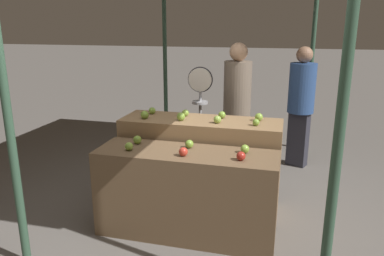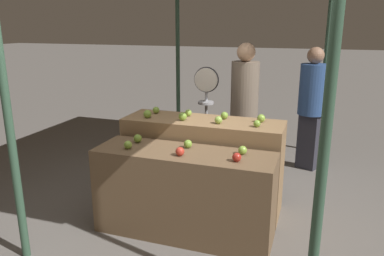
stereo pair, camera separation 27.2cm
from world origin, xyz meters
TOP-DOWN VIEW (x-y plane):
  - ground_plane at (0.00, 0.00)m, footprint 60.00×60.00m
  - display_counter_front at (0.00, 0.00)m, footprint 1.73×0.55m
  - display_counter_back at (0.00, 0.60)m, footprint 1.73×0.55m
  - apple_front_0 at (-0.54, -0.10)m, footprint 0.08×0.08m
  - apple_front_1 at (0.01, -0.12)m, footprint 0.08×0.08m
  - apple_front_2 at (0.53, -0.10)m, footprint 0.08×0.08m
  - apple_front_3 at (-0.54, 0.11)m, footprint 0.08×0.08m
  - apple_front_4 at (-0.00, 0.12)m, footprint 0.08×0.08m
  - apple_front_5 at (0.54, 0.10)m, footprint 0.08×0.08m
  - apple_back_0 at (-0.60, 0.48)m, footprint 0.09×0.09m
  - apple_back_1 at (-0.20, 0.50)m, footprint 0.09×0.09m
  - apple_back_2 at (0.20, 0.49)m, footprint 0.08×0.08m
  - apple_back_3 at (0.60, 0.50)m, footprint 0.07×0.07m
  - apple_back_4 at (-0.60, 0.71)m, footprint 0.08×0.08m
  - apple_back_5 at (-0.20, 0.71)m, footprint 0.08×0.08m
  - apple_back_6 at (0.21, 0.71)m, footprint 0.08×0.08m
  - apple_back_7 at (0.61, 0.70)m, footprint 0.09×0.09m
  - produce_scale at (-0.18, 1.30)m, footprint 0.32×0.20m
  - person_vendor_at_scale at (0.25, 1.62)m, footprint 0.39×0.39m
  - person_customer_left at (1.07, 2.21)m, footprint 0.48×0.48m

SIDE VIEW (x-z plane):
  - ground_plane at x=0.00m, z-range 0.00..0.00m
  - display_counter_front at x=0.00m, z-range 0.00..0.86m
  - display_counter_back at x=0.00m, z-range 0.00..1.02m
  - apple_front_0 at x=-0.54m, z-range 0.86..0.93m
  - apple_front_2 at x=0.53m, z-range 0.86..0.94m
  - apple_front_5 at x=0.54m, z-range 0.86..0.94m
  - apple_front_4 at x=0.00m, z-range 0.86..0.94m
  - apple_front_1 at x=0.01m, z-range 0.86..0.94m
  - apple_front_3 at x=-0.54m, z-range 0.86..0.94m
  - person_customer_left at x=1.07m, z-range 0.13..1.85m
  - person_vendor_at_scale at x=0.25m, z-range 0.14..1.93m
  - apple_back_3 at x=0.60m, z-range 1.02..1.09m
  - apple_back_5 at x=-0.20m, z-range 1.02..1.10m
  - apple_back_4 at x=-0.60m, z-range 1.02..1.10m
  - apple_back_6 at x=0.21m, z-range 1.02..1.10m
  - apple_back_2 at x=0.20m, z-range 1.02..1.10m
  - apple_back_7 at x=0.61m, z-range 1.02..1.10m
  - apple_back_0 at x=-0.60m, z-range 1.02..1.11m
  - apple_back_1 at x=-0.20m, z-range 1.02..1.11m
  - produce_scale at x=-0.18m, z-range 0.35..1.86m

